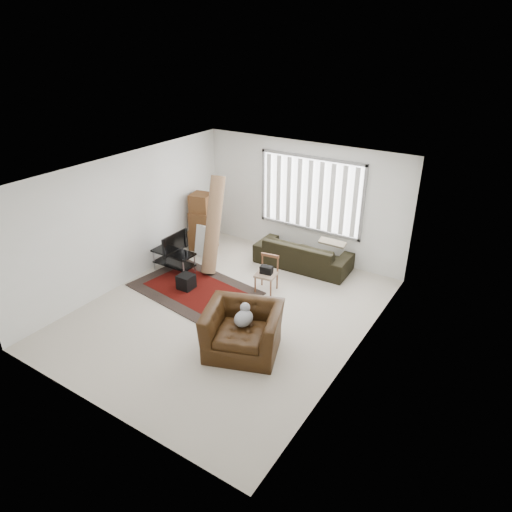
# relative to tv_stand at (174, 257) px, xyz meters

# --- Properties ---
(room) EXTENTS (6.00, 6.02, 2.71)m
(room) POSITION_rel_tv_stand_xyz_m (1.98, -0.19, 1.41)
(room) COLOR beige
(room) RESTS_ON ground
(persian_rug) EXTENTS (2.69, 1.98, 0.02)m
(persian_rug) POSITION_rel_tv_stand_xyz_m (0.89, -0.39, -0.34)
(persian_rug) COLOR black
(persian_rug) RESTS_ON ground
(tv_stand) EXTENTS (0.97, 0.44, 0.48)m
(tv_stand) POSITION_rel_tv_stand_xyz_m (0.00, 0.00, 0.00)
(tv_stand) COLOR black
(tv_stand) RESTS_ON ground
(tv) EXTENTS (0.10, 0.78, 0.45)m
(tv) POSITION_rel_tv_stand_xyz_m (0.00, -0.00, 0.36)
(tv) COLOR black
(tv) RESTS_ON tv_stand
(subwoofer) EXTENTS (0.31, 0.31, 0.31)m
(subwoofer) POSITION_rel_tv_stand_xyz_m (0.73, -0.46, -0.18)
(subwoofer) COLOR black
(subwoofer) RESTS_ON persian_rug
(moving_boxes) EXTENTS (0.66, 0.62, 1.40)m
(moving_boxes) POSITION_rel_tv_stand_xyz_m (-0.20, 1.29, 0.30)
(moving_boxes) COLOR brown
(moving_boxes) RESTS_ON ground
(white_flatpack) EXTENTS (0.61, 0.29, 0.75)m
(white_flatpack) POSITION_rel_tv_stand_xyz_m (0.14, 0.95, 0.03)
(white_flatpack) COLOR silver
(white_flatpack) RESTS_ON ground
(rolled_rug) EXTENTS (0.50, 1.02, 2.11)m
(rolled_rug) POSITION_rel_tv_stand_xyz_m (0.66, 0.61, 0.70)
(rolled_rug) COLOR brown
(rolled_rug) RESTS_ON ground
(sofa) EXTENTS (2.19, 1.01, 0.83)m
(sofa) POSITION_rel_tv_stand_xyz_m (2.29, 1.76, 0.07)
(sofa) COLOR black
(sofa) RESTS_ON ground
(side_chair) EXTENTS (0.46, 0.46, 0.76)m
(side_chair) POSITION_rel_tv_stand_xyz_m (2.16, 0.40, 0.07)
(side_chair) COLOR #8C725C
(side_chair) RESTS_ON ground
(armchair) EXTENTS (1.53, 1.44, 0.91)m
(armchair) POSITION_rel_tv_stand_xyz_m (2.86, -1.50, 0.11)
(armchair) COLOR #311B0A
(armchair) RESTS_ON ground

